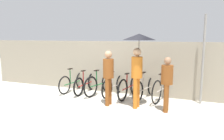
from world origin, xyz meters
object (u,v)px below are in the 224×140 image
object	(u,v)px
parked_bicycle_0	(73,82)
parked_bicycle_4	(129,87)
parked_bicycle_1	(86,83)
pedestrian_leading	(108,74)
parked_bicycle_3	(114,85)
pedestrian_center	(138,51)
parked_bicycle_6	(163,88)
parked_bicycle_5	(146,88)
pedestrian_trailing	(167,80)
parked_bicycle_2	(100,84)

from	to	relation	value
parked_bicycle_0	parked_bicycle_4	size ratio (longest dim) A/B	0.97
parked_bicycle_1	pedestrian_leading	distance (m)	1.81
parked_bicycle_3	pedestrian_center	world-z (taller)	pedestrian_center
parked_bicycle_0	parked_bicycle_6	world-z (taller)	parked_bicycle_6
parked_bicycle_1	parked_bicycle_4	world-z (taller)	parked_bicycle_1
parked_bicycle_3	pedestrian_center	bearing A→B (deg)	-122.18
pedestrian_leading	parked_bicycle_1	bearing A→B (deg)	141.50
parked_bicycle_1	parked_bicycle_3	world-z (taller)	parked_bicycle_3
parked_bicycle_4	parked_bicycle_5	xyz separation A→B (m)	(0.56, 0.07, -0.01)
pedestrian_trailing	pedestrian_center	bearing A→B (deg)	171.08
parked_bicycle_5	pedestrian_leading	distance (m)	1.54
pedestrian_center	parked_bicycle_3	bearing A→B (deg)	144.59
parked_bicycle_0	pedestrian_center	world-z (taller)	pedestrian_center
parked_bicycle_0	pedestrian_leading	xyz separation A→B (m)	(1.90, -1.08, 0.61)
parked_bicycle_2	pedestrian_leading	world-z (taller)	pedestrian_leading
parked_bicycle_6	pedestrian_center	world-z (taller)	pedestrian_center
parked_bicycle_0	parked_bicycle_1	size ratio (longest dim) A/B	1.00
parked_bicycle_0	parked_bicycle_5	world-z (taller)	parked_bicycle_0
parked_bicycle_2	pedestrian_center	xyz separation A→B (m)	(1.64, -0.89, 1.28)
parked_bicycle_2	parked_bicycle_3	distance (m)	0.56
parked_bicycle_1	parked_bicycle_3	bearing A→B (deg)	-87.31
parked_bicycle_0	pedestrian_center	bearing A→B (deg)	-103.01
parked_bicycle_4	parked_bicycle_5	distance (m)	0.56
parked_bicycle_2	pedestrian_center	distance (m)	2.27
parked_bicycle_1	parked_bicycle_2	distance (m)	0.56
pedestrian_trailing	parked_bicycle_5	bearing A→B (deg)	125.56
parked_bicycle_5	pedestrian_center	distance (m)	1.60
parked_bicycle_6	pedestrian_leading	xyz separation A→B (m)	(-1.45, -1.12, 0.57)
parked_bicycle_4	pedestrian_trailing	size ratio (longest dim) A/B	1.14
parked_bicycle_6	parked_bicycle_0	bearing A→B (deg)	102.66
parked_bicycle_5	parked_bicycle_6	bearing A→B (deg)	-75.46
parked_bicycle_2	parked_bicycle_4	world-z (taller)	parked_bicycle_2
parked_bicycle_1	pedestrian_trailing	xyz separation A→B (m)	(3.05, -0.97, 0.53)
parked_bicycle_0	pedestrian_trailing	distance (m)	3.78
parked_bicycle_1	parked_bicycle_2	xyz separation A→B (m)	(0.56, 0.01, 0.03)
parked_bicycle_1	parked_bicycle_5	bearing A→B (deg)	-87.95
parked_bicycle_1	pedestrian_center	world-z (taller)	pedestrian_center
parked_bicycle_2	pedestrian_leading	bearing A→B (deg)	-131.54
parked_bicycle_0	parked_bicycle_5	size ratio (longest dim) A/B	0.96
parked_bicycle_4	parked_bicycle_3	bearing A→B (deg)	90.89
parked_bicycle_4	pedestrian_center	distance (m)	1.64
parked_bicycle_0	parked_bicycle_1	bearing A→B (deg)	-88.32
parked_bicycle_4	pedestrian_trailing	distance (m)	1.75
parked_bicycle_4	pedestrian_leading	distance (m)	1.23
parked_bicycle_3	pedestrian_leading	bearing A→B (deg)	-160.19
pedestrian_trailing	parked_bicycle_4	bearing A→B (deg)	142.13
parked_bicycle_3	parked_bicycle_4	xyz separation A→B (m)	(0.56, -0.05, 0.02)
pedestrian_leading	parked_bicycle_2	bearing A→B (deg)	125.95
parked_bicycle_5	parked_bicycle_4	bearing A→B (deg)	109.20
parked_bicycle_0	pedestrian_trailing	size ratio (longest dim) A/B	1.11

